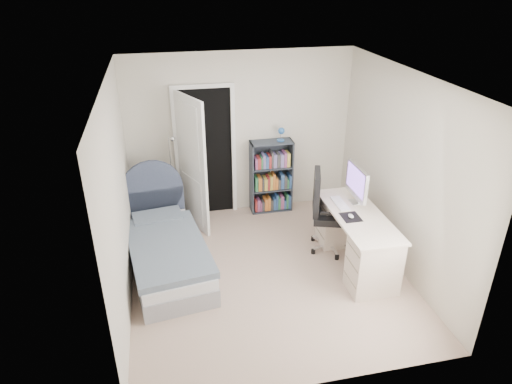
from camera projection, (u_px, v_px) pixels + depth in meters
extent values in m
cube|color=tan|center=(267.00, 274.00, 5.90)|extent=(3.40, 3.60, 0.05)
cube|color=white|center=(270.00, 75.00, 4.76)|extent=(3.40, 3.60, 0.05)
cube|color=beige|center=(240.00, 135.00, 6.93)|extent=(3.40, 0.05, 2.50)
cube|color=beige|center=(321.00, 279.00, 3.73)|extent=(3.40, 0.05, 2.50)
cube|color=beige|center=(116.00, 200.00, 5.00)|extent=(0.05, 3.60, 2.50)
cube|color=beige|center=(404.00, 173.00, 5.65)|extent=(0.05, 3.60, 2.50)
cube|color=black|center=(205.00, 153.00, 6.91)|extent=(0.80, 0.01, 2.00)
cube|color=white|center=(177.00, 156.00, 6.80)|extent=(0.06, 0.06, 2.00)
cube|color=white|center=(234.00, 152.00, 6.97)|extent=(0.06, 0.06, 2.00)
cube|color=white|center=(202.00, 86.00, 6.43)|extent=(0.92, 0.06, 0.06)
cube|color=white|center=(192.00, 165.00, 6.52)|extent=(0.36, 0.75, 2.00)
cube|color=gray|center=(168.00, 263.00, 5.87)|extent=(1.12, 1.94, 0.24)
cube|color=silver|center=(167.00, 251.00, 5.79)|extent=(1.10, 1.90, 0.15)
cube|color=slate|center=(168.00, 247.00, 5.66)|extent=(1.11, 1.67, 0.09)
cube|color=slate|center=(158.00, 218.00, 6.29)|extent=(0.70, 0.45, 0.11)
cube|color=#373F55|center=(155.00, 212.00, 6.56)|extent=(0.87, 0.18, 0.73)
cylinder|color=#373F55|center=(152.00, 189.00, 6.40)|extent=(0.87, 0.18, 0.87)
cylinder|color=tan|center=(137.00, 216.00, 6.73)|extent=(0.03, 0.03, 0.48)
cylinder|color=tan|center=(138.00, 205.00, 7.02)|extent=(0.03, 0.03, 0.48)
cylinder|color=tan|center=(160.00, 213.00, 6.79)|extent=(0.03, 0.03, 0.48)
cylinder|color=tan|center=(159.00, 203.00, 7.08)|extent=(0.03, 0.03, 0.48)
cube|color=tan|center=(147.00, 196.00, 6.81)|extent=(0.39, 0.39, 0.03)
cube|color=tan|center=(149.00, 213.00, 6.94)|extent=(0.35, 0.35, 0.02)
cube|color=#B24C33|center=(143.00, 194.00, 6.78)|extent=(0.16, 0.21, 0.03)
cube|color=#3F598C|center=(143.00, 193.00, 6.77)|extent=(0.15, 0.20, 0.03)
cube|color=#D8CC7F|center=(143.00, 191.00, 6.76)|extent=(0.14, 0.19, 0.03)
cylinder|color=silver|center=(176.00, 219.00, 7.12)|extent=(0.20, 0.20, 0.02)
cylinder|color=silver|center=(172.00, 179.00, 6.82)|extent=(0.02, 0.02, 1.36)
sphere|color=silver|center=(173.00, 139.00, 6.50)|extent=(0.08, 0.08, 0.08)
cube|color=#323A45|center=(251.00, 178.00, 7.11)|extent=(0.02, 0.28, 1.16)
cube|color=#323A45|center=(290.00, 175.00, 7.22)|extent=(0.02, 0.28, 1.16)
cube|color=#323A45|center=(272.00, 142.00, 6.91)|extent=(0.65, 0.28, 0.02)
cube|color=#323A45|center=(271.00, 208.00, 7.42)|extent=(0.65, 0.28, 0.02)
cube|color=#323A45|center=(269.00, 173.00, 7.28)|extent=(0.65, 0.01, 1.16)
cube|color=#323A45|center=(271.00, 188.00, 7.26)|extent=(0.61, 0.26, 0.02)
cube|color=#323A45|center=(271.00, 167.00, 7.09)|extent=(0.61, 0.26, 0.02)
cylinder|color=#255BA3|center=(281.00, 140.00, 6.93)|extent=(0.11, 0.11, 0.02)
cylinder|color=silver|center=(281.00, 136.00, 6.89)|extent=(0.01, 0.01, 0.15)
sphere|color=#255BA3|center=(281.00, 131.00, 6.83)|extent=(0.10, 0.10, 0.10)
cube|color=#B23333|center=(255.00, 204.00, 7.30)|extent=(0.03, 0.20, 0.19)
cube|color=#994C7F|center=(258.00, 204.00, 7.31)|extent=(0.04, 0.20, 0.20)
cube|color=#994C7F|center=(260.00, 205.00, 7.33)|extent=(0.03, 0.20, 0.15)
cube|color=#3F3F3F|center=(262.00, 204.00, 7.33)|extent=(0.03, 0.20, 0.16)
cube|color=orange|center=(265.00, 203.00, 7.33)|extent=(0.05, 0.20, 0.19)
cube|color=orange|center=(268.00, 202.00, 7.34)|extent=(0.04, 0.20, 0.22)
cube|color=#3F3F3F|center=(271.00, 203.00, 7.36)|extent=(0.04, 0.20, 0.17)
cube|color=#335999|center=(274.00, 202.00, 7.36)|extent=(0.04, 0.20, 0.19)
cube|color=#335999|center=(276.00, 201.00, 7.35)|extent=(0.03, 0.20, 0.25)
cube|color=#337F4C|center=(278.00, 202.00, 7.37)|extent=(0.03, 0.20, 0.20)
cube|color=#994C7F|center=(281.00, 201.00, 7.38)|extent=(0.05, 0.20, 0.22)
cube|color=#335999|center=(284.00, 202.00, 7.40)|extent=(0.03, 0.20, 0.15)
cube|color=#337F4C|center=(286.00, 200.00, 7.39)|extent=(0.03, 0.20, 0.24)
cube|color=#335999|center=(288.00, 200.00, 7.40)|extent=(0.03, 0.20, 0.22)
cube|color=#337F4C|center=(256.00, 183.00, 7.14)|extent=(0.05, 0.20, 0.22)
cube|color=orange|center=(259.00, 183.00, 7.15)|extent=(0.05, 0.20, 0.22)
cube|color=#3F3F3F|center=(262.00, 183.00, 7.16)|extent=(0.03, 0.20, 0.20)
cube|color=#D8BF4C|center=(265.00, 183.00, 7.17)|extent=(0.05, 0.20, 0.19)
cube|color=#B23333|center=(268.00, 182.00, 7.17)|extent=(0.03, 0.20, 0.21)
cube|color=#D8BF4C|center=(270.00, 181.00, 7.18)|extent=(0.04, 0.20, 0.23)
cube|color=orange|center=(273.00, 180.00, 7.18)|extent=(0.03, 0.20, 0.25)
cube|color=orange|center=(276.00, 182.00, 7.20)|extent=(0.04, 0.20, 0.18)
cube|color=#3F3F3F|center=(278.00, 183.00, 7.22)|extent=(0.04, 0.20, 0.16)
cube|color=#335999|center=(281.00, 180.00, 7.21)|extent=(0.05, 0.20, 0.23)
cube|color=#3F3F3F|center=(284.00, 181.00, 7.23)|extent=(0.04, 0.20, 0.20)
cube|color=#337F4C|center=(287.00, 182.00, 7.25)|extent=(0.03, 0.20, 0.15)
cube|color=#335999|center=(289.00, 180.00, 7.24)|extent=(0.05, 0.20, 0.21)
cube|color=#994C7F|center=(255.00, 163.00, 6.98)|extent=(0.04, 0.20, 0.17)
cube|color=#B23333|center=(258.00, 162.00, 6.99)|extent=(0.05, 0.20, 0.17)
cube|color=#337F4C|center=(261.00, 162.00, 6.99)|extent=(0.02, 0.20, 0.19)
cube|color=#7F72B2|center=(263.00, 161.00, 6.99)|extent=(0.04, 0.20, 0.21)
cube|color=#335999|center=(266.00, 161.00, 7.01)|extent=(0.04, 0.20, 0.19)
cube|color=#B23333|center=(269.00, 161.00, 7.01)|extent=(0.03, 0.20, 0.20)
cube|color=#3F3F3F|center=(271.00, 159.00, 7.01)|extent=(0.03, 0.20, 0.25)
cube|color=#7F72B2|center=(274.00, 160.00, 7.03)|extent=(0.05, 0.20, 0.21)
cube|color=#3F3F3F|center=(277.00, 159.00, 7.04)|extent=(0.05, 0.20, 0.21)
cube|color=#7F72B2|center=(281.00, 159.00, 7.05)|extent=(0.05, 0.20, 0.20)
cube|color=#994C7F|center=(284.00, 158.00, 7.05)|extent=(0.04, 0.20, 0.23)
cube|color=#D8BF4C|center=(287.00, 158.00, 7.06)|extent=(0.05, 0.20, 0.22)
cube|color=beige|center=(358.00, 215.00, 5.74)|extent=(0.62, 1.54, 0.03)
cube|color=beige|center=(374.00, 265.00, 5.43)|extent=(0.57, 0.41, 0.72)
cube|color=beige|center=(340.00, 220.00, 6.38)|extent=(0.57, 0.41, 0.72)
cube|color=silver|center=(356.00, 202.00, 6.02)|extent=(0.16, 0.16, 0.01)
cube|color=silver|center=(359.00, 194.00, 5.97)|extent=(0.03, 0.06, 0.23)
cube|color=silver|center=(357.00, 181.00, 5.88)|extent=(0.05, 0.57, 0.41)
cube|color=#8B58D7|center=(355.00, 180.00, 5.87)|extent=(0.00, 0.51, 0.33)
cube|color=white|center=(340.00, 203.00, 5.98)|extent=(0.13, 0.41, 0.02)
cube|color=black|center=(351.00, 217.00, 5.66)|extent=(0.23, 0.27, 0.00)
ellipsoid|color=white|center=(351.00, 216.00, 5.66)|extent=(0.06, 0.10, 0.03)
cube|color=silver|center=(340.00, 244.00, 6.36)|extent=(0.29, 0.13, 0.03)
cylinder|color=black|center=(350.00, 247.00, 6.36)|extent=(0.07, 0.07, 0.06)
cube|color=silver|center=(332.00, 239.00, 6.49)|extent=(0.21, 0.26, 0.03)
cylinder|color=black|center=(335.00, 236.00, 6.62)|extent=(0.07, 0.07, 0.06)
cube|color=silver|center=(321.00, 240.00, 6.46)|extent=(0.21, 0.26, 0.03)
cylinder|color=black|center=(313.00, 238.00, 6.56)|extent=(0.07, 0.07, 0.06)
cube|color=silver|center=(322.00, 247.00, 6.31)|extent=(0.29, 0.13, 0.03)
cylinder|color=black|center=(313.00, 251.00, 6.26)|extent=(0.07, 0.07, 0.06)
cube|color=silver|center=(333.00, 249.00, 6.25)|extent=(0.04, 0.29, 0.03)
cylinder|color=black|center=(337.00, 257.00, 6.14)|extent=(0.07, 0.07, 0.06)
cylinder|color=silver|center=(331.00, 230.00, 6.28)|extent=(0.07, 0.07, 0.44)
cube|color=black|center=(332.00, 215.00, 6.17)|extent=(0.64, 0.64, 0.09)
cube|color=black|center=(317.00, 192.00, 6.04)|extent=(0.21, 0.46, 0.58)
cube|color=black|center=(332.00, 214.00, 5.85)|extent=(0.31, 0.14, 0.03)
cube|color=black|center=(331.00, 195.00, 6.34)|extent=(0.31, 0.14, 0.03)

